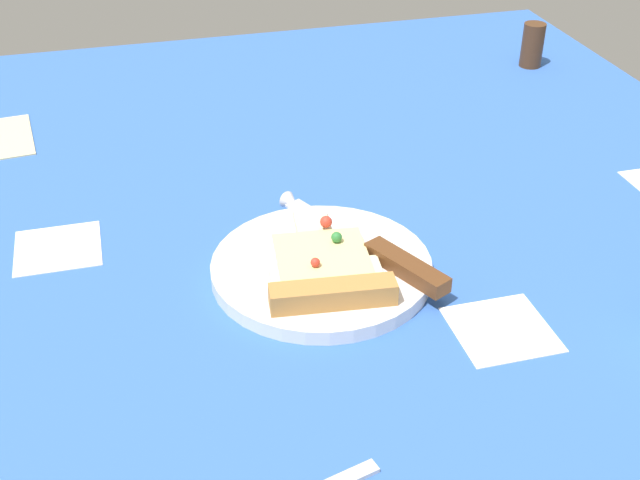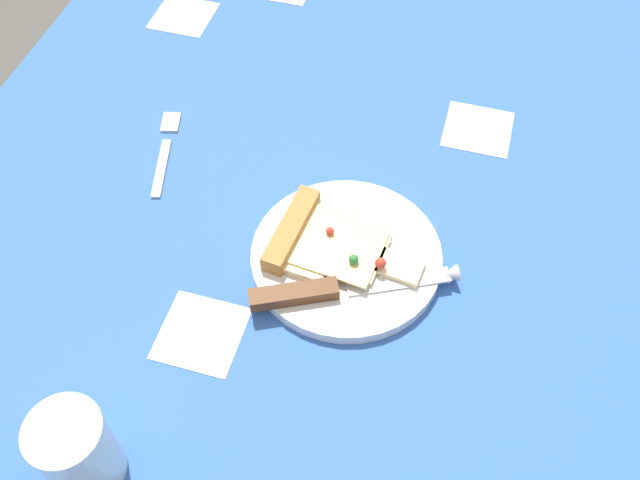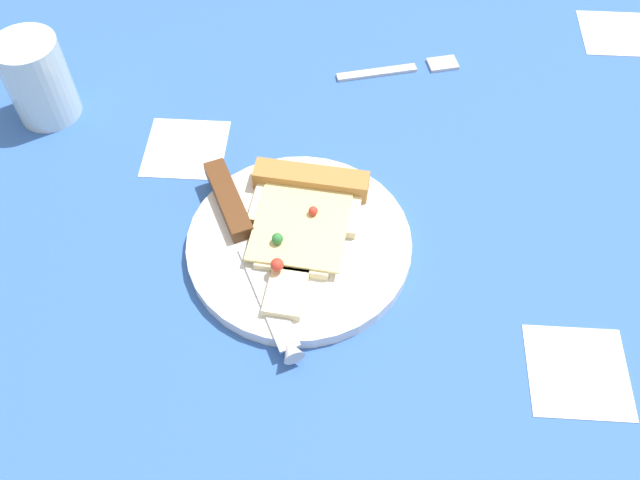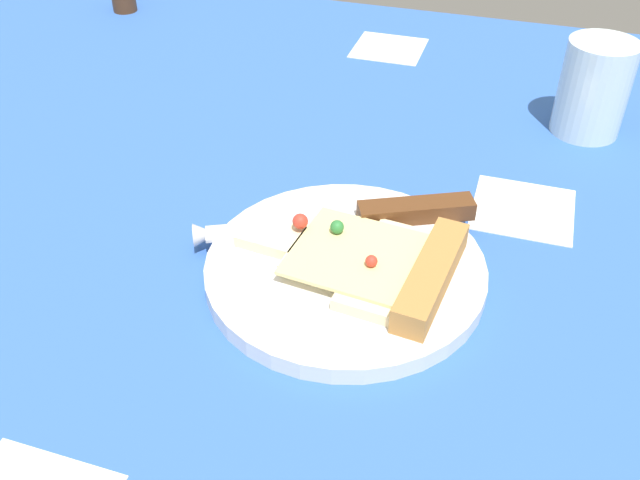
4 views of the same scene
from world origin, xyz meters
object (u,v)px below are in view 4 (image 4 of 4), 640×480
object	(u,v)px
knife	(364,217)
plate	(345,270)
pizza_slice	(376,263)
drinking_glass	(594,88)

from	to	relation	value
knife	plate	bearing A→B (deg)	154.38
plate	knife	xyz separation A→B (cm)	(-5.62, -0.01, 1.37)
pizza_slice	drinking_glass	xyz separation A→B (cm)	(-31.07, 15.32, 2.66)
knife	drinking_glass	size ratio (longest dim) A/B	2.26
pizza_slice	drinking_glass	size ratio (longest dim) A/B	1.82
plate	pizza_slice	size ratio (longest dim) A/B	1.24
plate	pizza_slice	distance (cm)	3.00
drinking_glass	plate	bearing A→B (deg)	-30.12
knife	drinking_glass	xyz separation A→B (cm)	(-25.19, 17.88, 2.85)
plate	drinking_glass	distance (cm)	35.87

